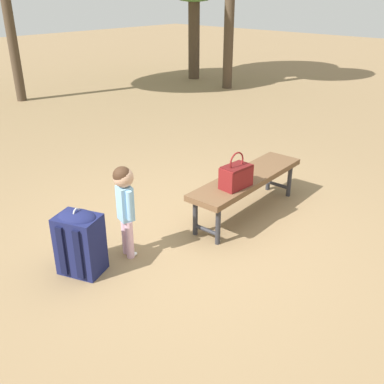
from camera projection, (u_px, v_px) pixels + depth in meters
The scene contains 5 objects.
ground_plane at pixel (187, 239), 4.32m from camera, with size 40.00×40.00×0.00m, color #8C704C.
park_bench at pixel (247, 180), 4.65m from camera, with size 1.62×0.49×0.45m.
handbag at pixel (236, 175), 4.31m from camera, with size 0.33×0.20×0.37m.
child_standing at pixel (125, 198), 3.83m from camera, with size 0.18×0.23×0.88m.
backpack_large at pixel (80, 240), 3.72m from camera, with size 0.40×0.44×0.61m.
Camera 1 is at (2.69, 2.57, 2.25)m, focal length 41.10 mm.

